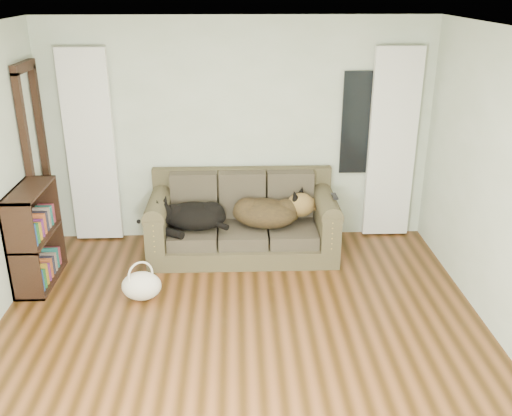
{
  "coord_description": "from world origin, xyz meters",
  "views": [
    {
      "loc": [
        -0.03,
        -3.99,
        2.95
      ],
      "look_at": [
        0.18,
        1.6,
        0.71
      ],
      "focal_mm": 40.0,
      "sensor_mm": 36.0,
      "label": 1
    }
  ],
  "objects_px": {
    "dog_black_lab": "(191,217)",
    "tote_bag": "(141,284)",
    "sofa": "(243,217)",
    "bookshelf": "(35,238)",
    "dog_shepherd": "(269,214)"
  },
  "relations": [
    {
      "from": "tote_bag",
      "to": "sofa",
      "type": "bearing_deg",
      "value": 44.45
    },
    {
      "from": "dog_shepherd",
      "to": "tote_bag",
      "type": "height_order",
      "value": "dog_shepherd"
    },
    {
      "from": "dog_black_lab",
      "to": "dog_shepherd",
      "type": "xyz_separation_m",
      "value": [
        0.88,
        0.06,
        0.01
      ]
    },
    {
      "from": "dog_shepherd",
      "to": "tote_bag",
      "type": "relative_size",
      "value": 1.97
    },
    {
      "from": "tote_bag",
      "to": "bookshelf",
      "type": "relative_size",
      "value": 0.38
    },
    {
      "from": "sofa",
      "to": "bookshelf",
      "type": "distance_m",
      "value": 2.21
    },
    {
      "from": "dog_shepherd",
      "to": "tote_bag",
      "type": "xyz_separation_m",
      "value": [
        -1.31,
        -0.98,
        -0.33
      ]
    },
    {
      "from": "dog_shepherd",
      "to": "tote_bag",
      "type": "bearing_deg",
      "value": 52.7
    },
    {
      "from": "sofa",
      "to": "bookshelf",
      "type": "height_order",
      "value": "bookshelf"
    },
    {
      "from": "dog_black_lab",
      "to": "dog_shepherd",
      "type": "relative_size",
      "value": 0.92
    },
    {
      "from": "sofa",
      "to": "dog_shepherd",
      "type": "relative_size",
      "value": 2.72
    },
    {
      "from": "dog_black_lab",
      "to": "bookshelf",
      "type": "distance_m",
      "value": 1.64
    },
    {
      "from": "sofa",
      "to": "dog_shepherd",
      "type": "height_order",
      "value": "sofa"
    },
    {
      "from": "dog_black_lab",
      "to": "tote_bag",
      "type": "relative_size",
      "value": 1.81
    },
    {
      "from": "dog_black_lab",
      "to": "tote_bag",
      "type": "distance_m",
      "value": 1.07
    }
  ]
}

